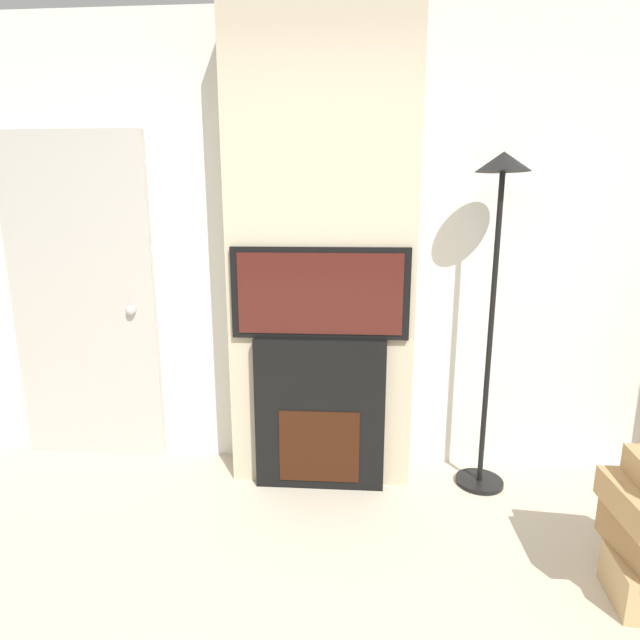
# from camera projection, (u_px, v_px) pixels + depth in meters

# --- Properties ---
(wall_back) EXTENTS (6.00, 0.06, 2.70)m
(wall_back) POSITION_uv_depth(u_px,v_px,m) (324.00, 251.00, 3.02)
(wall_back) COLOR silver
(wall_back) RESTS_ON ground_plane
(chimney_breast) EXTENTS (1.05, 0.31, 2.70)m
(chimney_breast) POSITION_uv_depth(u_px,v_px,m) (322.00, 253.00, 2.84)
(chimney_breast) COLOR beige
(chimney_breast) RESTS_ON ground_plane
(fireplace) EXTENTS (0.74, 0.15, 0.89)m
(fireplace) POSITION_uv_depth(u_px,v_px,m) (320.00, 413.00, 2.88)
(fireplace) COLOR black
(fireplace) RESTS_ON ground_plane
(television) EXTENTS (0.98, 0.07, 0.50)m
(television) POSITION_uv_depth(u_px,v_px,m) (320.00, 293.00, 2.73)
(television) COLOR black
(television) RESTS_ON fireplace
(floor_lamp) EXTENTS (0.28, 0.28, 1.89)m
(floor_lamp) POSITION_uv_depth(u_px,v_px,m) (497.00, 245.00, 2.67)
(floor_lamp) COLOR black
(floor_lamp) RESTS_ON ground_plane
(entry_door) EXTENTS (0.92, 0.09, 2.05)m
(entry_door) POSITION_uv_depth(u_px,v_px,m) (83.00, 302.00, 3.14)
(entry_door) COLOR #BCB7AD
(entry_door) RESTS_ON ground_plane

